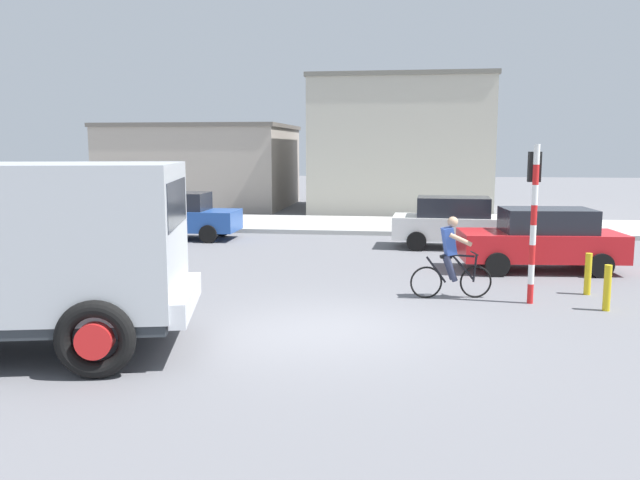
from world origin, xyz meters
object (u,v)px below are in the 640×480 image
object	(u,v)px
cyclist	(451,257)
traffic_light_pole	(534,201)
car_white_mid	(542,239)
car_far_side	(179,215)
truck_foreground	(5,246)
bollard_far	(588,274)
car_red_near	(456,222)
bollard_near	(607,288)

from	to	relation	value
cyclist	traffic_light_pole	world-z (taller)	traffic_light_pole
car_white_mid	car_far_side	world-z (taller)	same
truck_foreground	bollard_far	size ratio (longest dim) A/B	6.48
car_red_near	car_white_mid	bearing A→B (deg)	-61.79
car_far_side	bollard_near	bearing A→B (deg)	-35.64
traffic_light_pole	car_red_near	size ratio (longest dim) A/B	0.79
traffic_light_pole	bollard_near	world-z (taller)	traffic_light_pole
traffic_light_pole	car_far_side	distance (m)	13.06
car_red_near	bollard_near	xyz separation A→B (m)	(2.37, -7.64, -0.37)
car_red_near	car_white_mid	xyz separation A→B (m)	(1.90, -3.55, 0.00)
cyclist	bollard_far	world-z (taller)	cyclist
truck_foreground	traffic_light_pole	bearing A→B (deg)	27.88
car_far_side	bollard_far	size ratio (longest dim) A/B	4.47
bollard_near	bollard_far	bearing A→B (deg)	90.00
traffic_light_pole	bollard_near	bearing A→B (deg)	-19.94
truck_foreground	cyclist	distance (m)	8.36
car_far_side	car_red_near	bearing A→B (deg)	-4.58
cyclist	car_far_side	xyz separation A→B (m)	(-8.76, 7.73, -0.05)
truck_foreground	traffic_light_pole	distance (m)	9.60
truck_foreground	bollard_far	world-z (taller)	truck_foreground
cyclist	car_far_side	bearing A→B (deg)	138.58
car_white_mid	bollard_far	world-z (taller)	car_white_mid
car_red_near	bollard_far	size ratio (longest dim) A/B	4.51
cyclist	car_red_near	world-z (taller)	cyclist
car_red_near	bollard_far	world-z (taller)	car_red_near
traffic_light_pole	truck_foreground	bearing A→B (deg)	-152.12
cyclist	traffic_light_pole	distance (m)	1.99
traffic_light_pole	bollard_far	size ratio (longest dim) A/B	3.56
car_far_side	bollard_near	size ratio (longest dim) A/B	4.47
traffic_light_pole	car_far_side	bearing A→B (deg)	142.64
truck_foreground	car_red_near	size ratio (longest dim) A/B	1.44
traffic_light_pole	car_far_side	world-z (taller)	traffic_light_pole
truck_foreground	car_white_mid	bearing A→B (deg)	40.78
car_white_mid	truck_foreground	bearing A→B (deg)	-139.22
bollard_far	cyclist	bearing A→B (deg)	-165.77
car_far_side	bollard_far	world-z (taller)	car_far_side
truck_foreground	car_far_side	xyz separation A→B (m)	(-1.86, 12.38, -0.85)
car_white_mid	bollard_near	world-z (taller)	car_white_mid
traffic_light_pole	bollard_far	bearing A→B (deg)	33.89
traffic_light_pole	car_red_near	world-z (taller)	traffic_light_pole
bollard_near	cyclist	bearing A→B (deg)	167.38
car_red_near	car_white_mid	distance (m)	4.03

